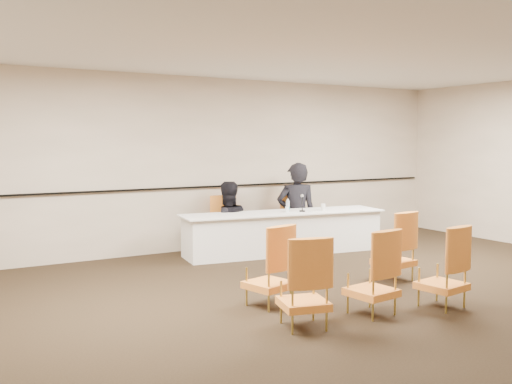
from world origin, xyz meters
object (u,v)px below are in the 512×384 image
aud_chair_front_right (394,246)px  aud_chair_back_mid (372,272)px  panelist_second (227,229)px  aud_chair_front_left (269,265)px  water_bottle (288,205)px  aud_chair_back_right (442,266)px  drinking_glass (287,209)px  panelist_main (296,217)px  aud_chair_back_left (304,281)px  microphone (302,203)px  panel_table (284,233)px  coffee_cup (323,207)px  panelist_main_chair (296,220)px  panelist_second_chair (227,224)px

aud_chair_front_right → aud_chair_back_mid: size_ratio=1.00×
panelist_second → aud_chair_front_left: size_ratio=1.72×
aud_chair_back_mid → water_bottle: bearing=64.6°
aud_chair_front_left → aud_chair_back_right: 1.98m
drinking_glass → aud_chair_front_right: bearing=-83.9°
panelist_main → aud_chair_back_mid: bearing=91.6°
aud_chair_back_left → aud_chair_back_mid: (0.90, -0.01, 0.00)m
microphone → water_bottle: microphone is taller
panel_table → water_bottle: size_ratio=15.96×
aud_chair_back_right → aud_chair_back_mid: bearing=159.1°
aud_chair_front_left → coffee_cup: bearing=29.0°
panelist_main_chair → aud_chair_back_right: size_ratio=1.00×
panelist_main_chair → coffee_cup: bearing=-71.9°
panelist_main → water_bottle: bearing=67.6°
panelist_second_chair → aud_chair_back_left: 4.17m
aud_chair_front_left → aud_chair_back_left: same height
panelist_main → microphone: (-0.28, -0.57, 0.32)m
panel_table → panelist_main: size_ratio=1.78×
drinking_glass → aud_chair_back_left: size_ratio=0.11×
coffee_cup → panel_table: bearing=165.2°
panelist_main → panelist_main_chair: size_ratio=2.07×
drinking_glass → aud_chair_back_right: 3.52m
panel_table → panelist_main: 0.76m
panelist_main_chair → panelist_second: panelist_second is taller
panelist_second → aud_chair_front_right: (1.02, -2.98, 0.08)m
water_bottle → panelist_main_chair: bearing=43.1°
panelist_main → aud_chair_back_left: 4.57m
aud_chair_front_left → aud_chair_front_right: bearing=-8.5°
panelist_second → aud_chair_back_right: 4.25m
coffee_cup → aud_chair_front_left: bearing=-137.3°
aud_chair_front_right → panelist_main: bearing=77.3°
water_bottle → aud_chair_back_mid: (-1.12, -3.36, -0.34)m
drinking_glass → aud_chair_back_right: bearing=-93.2°
panelist_second → drinking_glass: bearing=148.2°
aud_chair_back_left → panel_table: bearing=74.7°
panelist_second → aud_chair_front_left: panelist_second is taller
water_bottle → coffee_cup: bearing=-15.7°
coffee_cup → aud_chair_front_left: 3.47m
panelist_main → drinking_glass: bearing=68.0°
aud_chair_back_right → aud_chair_front_left: bearing=140.1°
drinking_glass → panelist_main_chair: bearing=43.5°
aud_chair_back_right → panelist_second: bearing=89.6°
panelist_main_chair → panelist_second_chair: size_ratio=1.00×
drinking_glass → aud_chair_front_right: aud_chair_front_right is taller
drinking_glass → aud_chair_back_right: aud_chair_back_right is taller
panel_table → panelist_main: panelist_main is taller
panelist_second → aud_chair_front_right: bearing=119.3°
panelist_main → panelist_second_chair: size_ratio=2.07×
panelist_main → coffee_cup: bearing=124.8°
water_bottle → aud_chair_back_left: (-2.02, -3.35, -0.34)m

